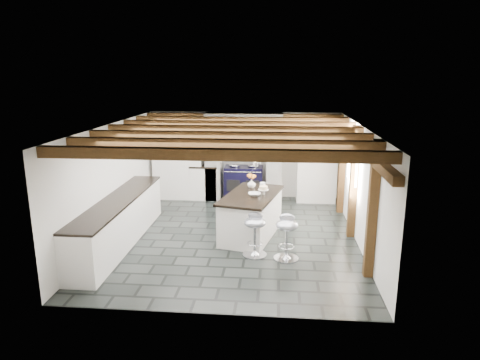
# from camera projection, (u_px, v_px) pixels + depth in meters

# --- Properties ---
(ground) EXTENTS (6.00, 6.00, 0.00)m
(ground) POSITION_uv_depth(u_px,v_px,m) (234.00, 236.00, 8.91)
(ground) COLOR black
(ground) RESTS_ON ground
(room_shell) EXTENTS (6.00, 6.03, 6.00)m
(room_shell) POSITION_uv_depth(u_px,v_px,m) (214.00, 170.00, 10.07)
(room_shell) COLOR silver
(room_shell) RESTS_ON ground
(range_cooker) EXTENTS (1.00, 0.63, 0.99)m
(range_cooker) POSITION_uv_depth(u_px,v_px,m) (244.00, 182.00, 11.39)
(range_cooker) COLOR black
(range_cooker) RESTS_ON ground
(kitchen_island) EXTENTS (1.34, 1.98, 1.20)m
(kitchen_island) POSITION_uv_depth(u_px,v_px,m) (251.00, 214.00, 8.82)
(kitchen_island) COLOR white
(kitchen_island) RESTS_ON ground
(bar_stool_near) EXTENTS (0.46, 0.46, 0.84)m
(bar_stool_near) POSITION_uv_depth(u_px,v_px,m) (287.00, 232.00, 7.67)
(bar_stool_near) COLOR silver
(bar_stool_near) RESTS_ON ground
(bar_stool_far) EXTENTS (0.48, 0.48, 0.83)m
(bar_stool_far) POSITION_uv_depth(u_px,v_px,m) (255.00, 229.00, 7.83)
(bar_stool_far) COLOR silver
(bar_stool_far) RESTS_ON ground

